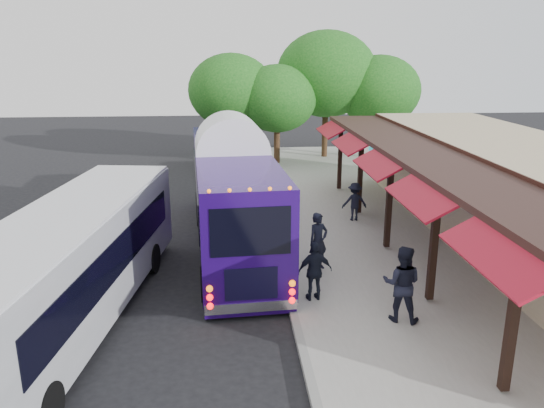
# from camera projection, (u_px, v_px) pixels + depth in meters

# --- Properties ---
(ground) EXTENTS (90.00, 90.00, 0.00)m
(ground) POSITION_uv_depth(u_px,v_px,m) (290.00, 311.00, 14.08)
(ground) COLOR black
(ground) RESTS_ON ground
(sidewalk) EXTENTS (10.00, 40.00, 0.15)m
(sidewalk) POSITION_uv_depth(u_px,v_px,m) (421.00, 249.00, 18.28)
(sidewalk) COLOR #9E9B93
(sidewalk) RESTS_ON ground
(curb) EXTENTS (0.20, 40.00, 0.16)m
(curb) POSITION_uv_depth(u_px,v_px,m) (278.00, 254.00, 17.89)
(curb) COLOR gray
(curb) RESTS_ON ground
(station_shelter) EXTENTS (8.15, 20.00, 3.60)m
(station_shelter) POSITION_uv_depth(u_px,v_px,m) (521.00, 198.00, 18.06)
(station_shelter) COLOR #C9B68B
(station_shelter) RESTS_ON ground
(coach_bus) EXTENTS (3.24, 11.62, 3.68)m
(coach_bus) POSITION_uv_depth(u_px,v_px,m) (232.00, 191.00, 18.42)
(coach_bus) COLOR #23075C
(coach_bus) RESTS_ON ground
(city_bus) EXTENTS (3.83, 11.21, 2.95)m
(city_bus) POSITION_uv_depth(u_px,v_px,m) (69.00, 264.00, 13.00)
(city_bus) COLOR gray
(city_bus) RESTS_ON ground
(ped_a) EXTENTS (0.77, 0.66, 1.80)m
(ped_a) POSITION_uv_depth(u_px,v_px,m) (318.00, 241.00, 16.24)
(ped_a) COLOR black
(ped_a) RESTS_ON sidewalk
(ped_b) EXTENTS (1.16, 1.04, 1.96)m
(ped_b) POSITION_uv_depth(u_px,v_px,m) (402.00, 284.00, 13.08)
(ped_b) COLOR black
(ped_b) RESTS_ON sidewalk
(ped_c) EXTENTS (1.02, 0.55, 1.65)m
(ped_c) POSITION_uv_depth(u_px,v_px,m) (315.00, 271.00, 14.22)
(ped_c) COLOR black
(ped_c) RESTS_ON sidewalk
(ped_d) EXTENTS (0.99, 0.58, 1.53)m
(ped_d) POSITION_uv_depth(u_px,v_px,m) (355.00, 202.00, 21.00)
(ped_d) COLOR black
(ped_d) RESTS_ON sidewalk
(tree_left) EXTENTS (4.65, 4.65, 5.95)m
(tree_left) POSITION_uv_depth(u_px,v_px,m) (277.00, 99.00, 31.11)
(tree_left) COLOR #382314
(tree_left) RESTS_ON ground
(tree_mid) EXTENTS (6.19, 6.19, 7.93)m
(tree_mid) POSITION_uv_depth(u_px,v_px,m) (326.00, 74.00, 32.62)
(tree_mid) COLOR #382314
(tree_mid) RESTS_ON ground
(tree_right) EXTENTS (5.05, 5.05, 6.47)m
(tree_right) POSITION_uv_depth(u_px,v_px,m) (379.00, 91.00, 32.37)
(tree_right) COLOR #382314
(tree_right) RESTS_ON ground
(tree_far) EXTENTS (5.14, 5.14, 6.58)m
(tree_far) POSITION_uv_depth(u_px,v_px,m) (231.00, 91.00, 31.49)
(tree_far) COLOR #382314
(tree_far) RESTS_ON ground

